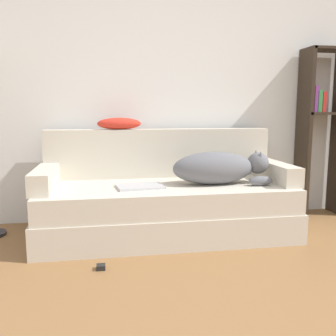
{
  "coord_description": "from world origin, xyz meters",
  "views": [
    {
      "loc": [
        -0.7,
        -1.23,
        1.03
      ],
      "look_at": [
        -0.21,
        1.64,
        0.58
      ],
      "focal_mm": 40.0,
      "sensor_mm": 36.0,
      "label": 1
    }
  ],
  "objects_px": {
    "bookshelf": "(321,123)",
    "laptop": "(140,186)",
    "dog": "(219,168)",
    "throw_pillow": "(119,124)",
    "power_adapter": "(101,267)",
    "couch": "(166,210)"
  },
  "relations": [
    {
      "from": "couch",
      "to": "laptop",
      "type": "relative_size",
      "value": 5.31
    },
    {
      "from": "laptop",
      "to": "bookshelf",
      "type": "relative_size",
      "value": 0.24
    },
    {
      "from": "dog",
      "to": "throw_pillow",
      "type": "xyz_separation_m",
      "value": [
        -0.79,
        0.4,
        0.35
      ]
    },
    {
      "from": "couch",
      "to": "bookshelf",
      "type": "height_order",
      "value": "bookshelf"
    },
    {
      "from": "throw_pillow",
      "to": "power_adapter",
      "type": "height_order",
      "value": "throw_pillow"
    },
    {
      "from": "dog",
      "to": "laptop",
      "type": "relative_size",
      "value": 2.09
    },
    {
      "from": "dog",
      "to": "throw_pillow",
      "type": "relative_size",
      "value": 2.12
    },
    {
      "from": "laptop",
      "to": "couch",
      "type": "bearing_deg",
      "value": 14.82
    },
    {
      "from": "couch",
      "to": "dog",
      "type": "distance_m",
      "value": 0.56
    },
    {
      "from": "bookshelf",
      "to": "laptop",
      "type": "bearing_deg",
      "value": -165.42
    },
    {
      "from": "dog",
      "to": "throw_pillow",
      "type": "height_order",
      "value": "throw_pillow"
    },
    {
      "from": "laptop",
      "to": "bookshelf",
      "type": "xyz_separation_m",
      "value": [
        1.81,
        0.47,
        0.47
      ]
    },
    {
      "from": "bookshelf",
      "to": "power_adapter",
      "type": "distance_m",
      "value": 2.51
    },
    {
      "from": "couch",
      "to": "throw_pillow",
      "type": "relative_size",
      "value": 5.38
    },
    {
      "from": "dog",
      "to": "couch",
      "type": "bearing_deg",
      "value": 172.67
    },
    {
      "from": "throw_pillow",
      "to": "bookshelf",
      "type": "height_order",
      "value": "bookshelf"
    },
    {
      "from": "couch",
      "to": "throw_pillow",
      "type": "xyz_separation_m",
      "value": [
        -0.36,
        0.35,
        0.7
      ]
    },
    {
      "from": "laptop",
      "to": "throw_pillow",
      "type": "relative_size",
      "value": 1.01
    },
    {
      "from": "bookshelf",
      "to": "power_adapter",
      "type": "relative_size",
      "value": 28.21
    },
    {
      "from": "throw_pillow",
      "to": "bookshelf",
      "type": "relative_size",
      "value": 0.24
    },
    {
      "from": "laptop",
      "to": "power_adapter",
      "type": "relative_size",
      "value": 6.8
    },
    {
      "from": "dog",
      "to": "power_adapter",
      "type": "height_order",
      "value": "dog"
    }
  ]
}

